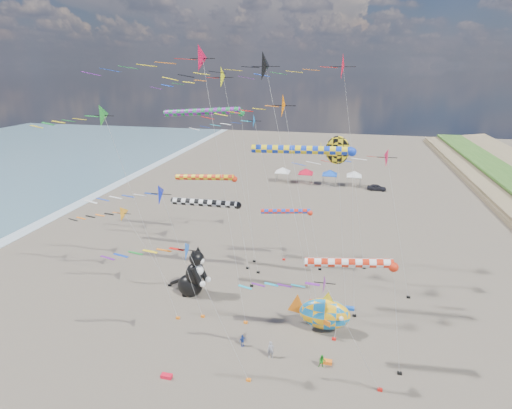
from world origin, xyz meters
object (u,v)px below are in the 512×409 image
object	(u,v)px
child_blue	(242,341)
parked_car	(377,187)
child_green	(322,361)
fish_inflatable	(324,314)
person_adult	(271,350)
cat_inflatable	(192,271)

from	to	relation	value
child_blue	parked_car	xyz separation A→B (m)	(14.72, 51.87, 0.04)
child_blue	parked_car	bearing A→B (deg)	25.81
child_green	parked_car	world-z (taller)	parked_car
fish_inflatable	child_blue	bearing A→B (deg)	-152.28
person_adult	child_blue	bearing A→B (deg)	145.03
cat_inflatable	child_blue	world-z (taller)	cat_inflatable
cat_inflatable	child_blue	distance (m)	10.61
fish_inflatable	parked_car	distance (m)	48.88
cat_inflatable	child_blue	bearing A→B (deg)	-30.28
child_blue	cat_inflatable	bearing A→B (deg)	87.40
fish_inflatable	person_adult	distance (m)	6.28
cat_inflatable	fish_inflatable	xyz separation A→B (m)	(14.34, -3.59, -0.89)
cat_inflatable	child_green	size ratio (longest dim) A/B	4.83
fish_inflatable	child_blue	xyz separation A→B (m)	(-6.92, -3.64, -1.39)
person_adult	child_green	world-z (taller)	person_adult
cat_inflatable	child_blue	size ratio (longest dim) A/B	4.89
fish_inflatable	parked_car	size ratio (longest dim) A/B	1.73
child_blue	parked_car	world-z (taller)	parked_car
child_green	parked_car	size ratio (longest dim) A/B	0.32
cat_inflatable	child_green	world-z (taller)	cat_inflatable
child_blue	child_green	bearing A→B (deg)	-57.42
fish_inflatable	parked_car	xyz separation A→B (m)	(7.80, 48.23, -1.35)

